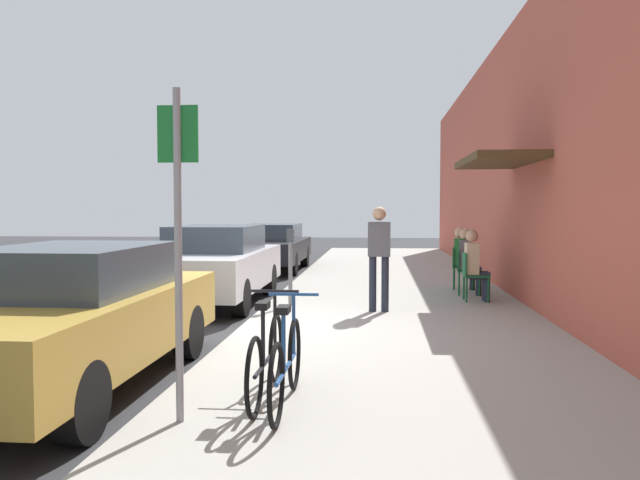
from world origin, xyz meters
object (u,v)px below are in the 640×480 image
at_px(parking_meter, 290,261).
at_px(seated_patron_0, 475,263).
at_px(cafe_chair_1, 465,269).
at_px(bicycle_0, 286,364).
at_px(seated_patron_2, 463,256).
at_px(pedestrian_standing, 379,250).
at_px(parked_car_0, 69,315).
at_px(cafe_chair_2, 460,265).
at_px(parked_car_2, 272,246).
at_px(parked_car_1, 215,263).
at_px(bicycle_1, 266,358).
at_px(street_sign, 178,228).
at_px(cafe_chair_0, 472,273).
at_px(seated_patron_1, 468,259).

distance_m(parking_meter, seated_patron_0, 3.35).
distance_m(parking_meter, cafe_chair_1, 3.62).
bearing_deg(bicycle_0, seated_patron_0, 68.31).
bearing_deg(seated_patron_2, pedestrian_standing, -119.98).
height_order(parked_car_0, cafe_chair_2, parked_car_0).
height_order(parked_car_0, parked_car_2, parked_car_0).
relative_size(parked_car_0, seated_patron_0, 3.41).
height_order(parked_car_1, cafe_chair_1, parked_car_1).
height_order(bicycle_1, seated_patron_0, seated_patron_0).
distance_m(parking_meter, street_sign, 5.96).
bearing_deg(street_sign, parked_car_1, 102.42).
distance_m(parked_car_1, pedestrian_standing, 3.37).
bearing_deg(cafe_chair_0, seated_patron_1, 85.98).
bearing_deg(bicycle_0, seated_patron_2, 72.56).
xyz_separation_m(bicycle_1, cafe_chair_1, (2.66, 6.97, 0.14)).
bearing_deg(cafe_chair_0, street_sign, -115.53).
distance_m(parked_car_1, bicycle_1, 6.50).
height_order(seated_patron_0, seated_patron_2, same).
relative_size(parking_meter, cafe_chair_1, 1.52).
distance_m(parking_meter, cafe_chair_0, 3.30).
bearing_deg(seated_patron_0, bicycle_1, -114.01).
height_order(parked_car_2, street_sign, street_sign).
bearing_deg(parked_car_1, parked_car_0, -90.00).
xyz_separation_m(parked_car_1, seated_patron_1, (4.79, 0.81, 0.06)).
bearing_deg(pedestrian_standing, seated_patron_2, 60.02).
bearing_deg(cafe_chair_1, parked_car_2, 130.47).
xyz_separation_m(seated_patron_1, pedestrian_standing, (-1.73, -2.17, 0.30)).
bearing_deg(bicycle_0, pedestrian_standing, 81.08).
bearing_deg(parked_car_2, cafe_chair_1, -49.53).
xyz_separation_m(parking_meter, bicycle_1, (0.52, -5.26, -0.41)).
bearing_deg(cafe_chair_2, seated_patron_0, -87.98).
xyz_separation_m(bicycle_0, seated_patron_2, (2.51, 7.99, 0.34)).
relative_size(seated_patron_0, cafe_chair_2, 1.48).
height_order(parked_car_2, pedestrian_standing, pedestrian_standing).
bearing_deg(cafe_chair_1, seated_patron_1, -6.97).
bearing_deg(street_sign, bicycle_1, 48.94).
xyz_separation_m(parking_meter, seated_patron_0, (3.24, 0.85, -0.07)).
xyz_separation_m(street_sign, cafe_chair_2, (3.23, 8.45, -1.02)).
height_order(parking_meter, bicycle_1, parking_meter).
relative_size(seated_patron_1, cafe_chair_2, 1.48).
bearing_deg(cafe_chair_2, street_sign, -110.93).
relative_size(street_sign, seated_patron_1, 2.02).
bearing_deg(street_sign, cafe_chair_2, 69.07).
relative_size(cafe_chair_1, cafe_chair_2, 1.00).
xyz_separation_m(cafe_chair_1, pedestrian_standing, (-1.67, -2.18, 0.50)).
bearing_deg(bicycle_0, parked_car_0, 162.14).
distance_m(parked_car_0, cafe_chair_2, 8.67).
distance_m(parked_car_2, cafe_chair_1, 7.29).
relative_size(parking_meter, seated_patron_0, 1.02).
bearing_deg(parking_meter, parked_car_0, -108.14).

